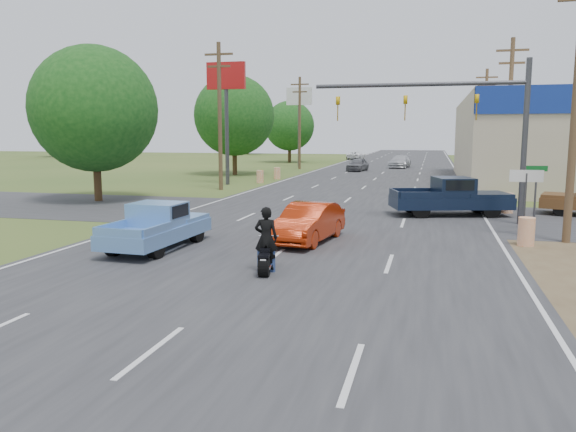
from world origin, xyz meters
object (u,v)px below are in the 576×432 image
(motorcycle, at_px, (266,258))
(blue_pickup, at_px, (159,225))
(distant_car_white, at_px, (356,156))
(rider, at_px, (266,242))
(red_convertible, at_px, (308,223))
(distant_car_grey, at_px, (358,165))
(navy_pickup, at_px, (453,196))
(distant_car_silver, at_px, (400,162))

(motorcycle, xyz_separation_m, blue_pickup, (-4.52, 2.39, 0.37))
(blue_pickup, height_order, distant_car_white, blue_pickup)
(motorcycle, xyz_separation_m, rider, (-0.01, 0.03, 0.46))
(red_convertible, xyz_separation_m, distant_car_grey, (-3.32, 39.33, -0.02))
(distant_car_grey, relative_size, distant_car_white, 0.89)
(blue_pickup, distance_m, distant_car_white, 68.10)
(blue_pickup, relative_size, distant_car_grey, 1.22)
(navy_pickup, xyz_separation_m, distant_car_grey, (-8.58, 31.08, -0.25))
(red_convertible, relative_size, navy_pickup, 0.72)
(red_convertible, bearing_deg, rider, -83.57)
(distant_car_silver, xyz_separation_m, distant_car_white, (-7.63, 19.44, -0.11))
(red_convertible, height_order, distant_car_grey, red_convertible)
(distant_car_silver, bearing_deg, distant_car_white, 117.55)
(navy_pickup, xyz_separation_m, distant_car_silver, (-4.64, 38.05, -0.19))
(navy_pickup, height_order, distant_car_silver, navy_pickup)
(rider, distance_m, navy_pickup, 14.03)
(red_convertible, relative_size, distant_car_silver, 0.84)
(red_convertible, height_order, rider, rider)
(navy_pickup, bearing_deg, motorcycle, -39.00)
(red_convertible, height_order, motorcycle, red_convertible)
(distant_car_white, bearing_deg, red_convertible, 103.12)
(blue_pickup, xyz_separation_m, navy_pickup, (9.96, 10.56, 0.13))
(blue_pickup, bearing_deg, navy_pickup, 49.20)
(distant_car_grey, bearing_deg, distant_car_white, 107.73)
(rider, height_order, distant_car_grey, rider)
(red_convertible, bearing_deg, motorcycle, -83.48)
(blue_pickup, distance_m, distant_car_silver, 48.91)
(motorcycle, bearing_deg, distant_car_grey, 84.28)
(distant_car_grey, height_order, distant_car_white, distant_car_grey)
(motorcycle, bearing_deg, navy_pickup, 57.41)
(distant_car_grey, bearing_deg, rider, -76.15)
(motorcycle, distance_m, navy_pickup, 14.06)
(motorcycle, bearing_deg, distant_car_white, 85.74)
(rider, height_order, blue_pickup, rider)
(motorcycle, distance_m, distant_car_white, 70.78)
(rider, bearing_deg, distant_car_silver, -100.70)
(distant_car_white, bearing_deg, distant_car_silver, 118.46)
(motorcycle, height_order, blue_pickup, blue_pickup)
(rider, xyz_separation_m, distant_car_grey, (-3.13, 44.01, -0.22))
(red_convertible, bearing_deg, blue_pickup, -145.02)
(navy_pickup, height_order, distant_car_grey, navy_pickup)
(motorcycle, relative_size, rider, 1.06)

